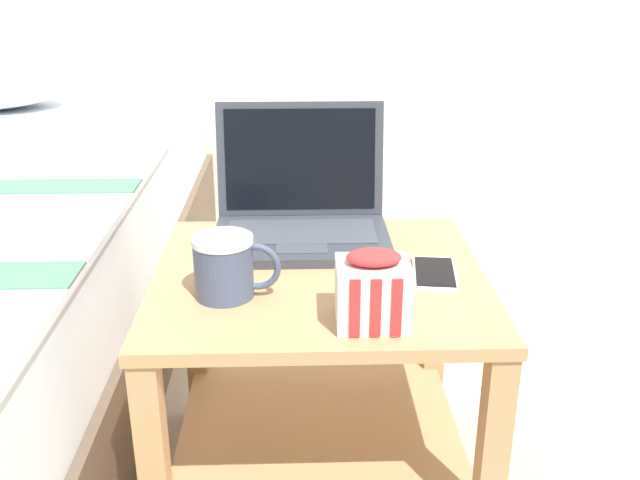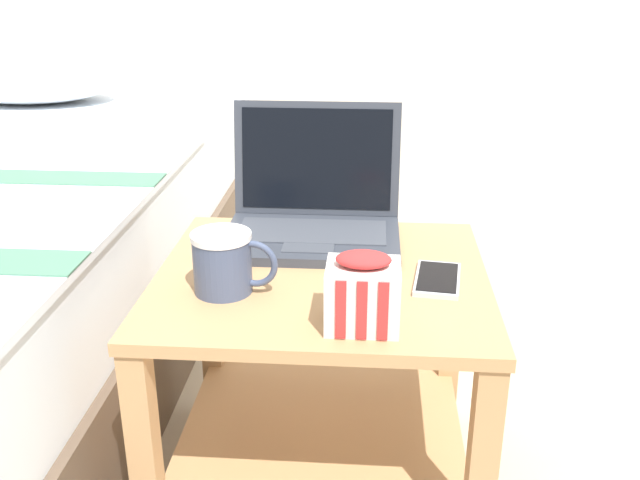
{
  "view_description": "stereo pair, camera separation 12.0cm",
  "coord_description": "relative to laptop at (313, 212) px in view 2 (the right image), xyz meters",
  "views": [
    {
      "loc": [
        -0.04,
        -1.15,
        1.0
      ],
      "look_at": [
        0.0,
        -0.04,
        0.55
      ],
      "focal_mm": 40.0,
      "sensor_mm": 36.0,
      "label": 1
    },
    {
      "loc": [
        0.08,
        -1.15,
        1.0
      ],
      "look_at": [
        0.0,
        -0.04,
        0.55
      ],
      "focal_mm": 40.0,
      "sensor_mm": 36.0,
      "label": 2
    }
  ],
  "objects": [
    {
      "name": "cell_phone",
      "position": [
        0.23,
        -0.2,
        -0.05
      ],
      "size": [
        0.09,
        0.15,
        0.01
      ],
      "color": "#B7BABC",
      "rests_on": "bedside_table"
    },
    {
      "name": "laptop",
      "position": [
        0.0,
        0.0,
        0.0
      ],
      "size": [
        0.34,
        0.28,
        0.25
      ],
      "color": "#333842",
      "rests_on": "bedside_table"
    },
    {
      "name": "bedside_table",
      "position": [
        0.03,
        -0.18,
        -0.22
      ],
      "size": [
        0.59,
        0.54,
        0.47
      ],
      "color": "tan",
      "rests_on": "ground_plane"
    },
    {
      "name": "snack_bag",
      "position": [
        0.11,
        -0.37,
        0.0
      ],
      "size": [
        0.11,
        0.1,
        0.12
      ],
      "color": "silver",
      "rests_on": "bedside_table"
    },
    {
      "name": "mug_front_left",
      "position": [
        -0.13,
        -0.27,
        0.01
      ],
      "size": [
        0.15,
        0.1,
        0.1
      ],
      "color": "#3F4C6B",
      "rests_on": "bedside_table"
    }
  ]
}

